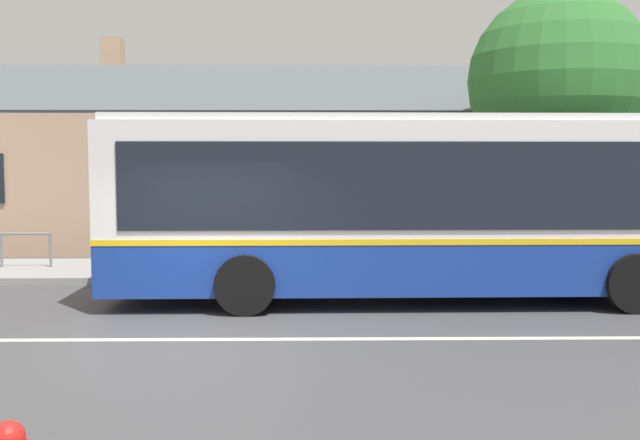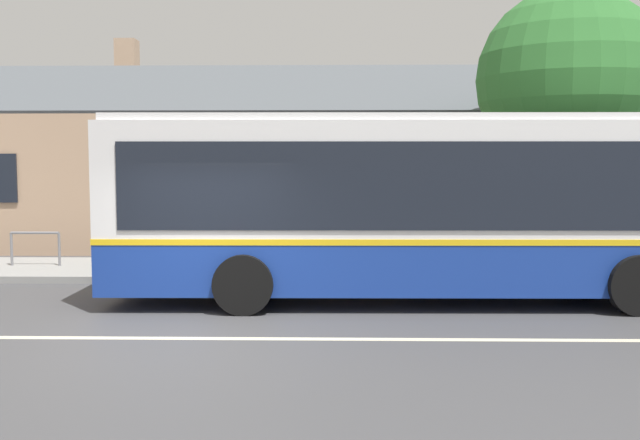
{
  "view_description": "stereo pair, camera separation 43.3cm",
  "coord_description": "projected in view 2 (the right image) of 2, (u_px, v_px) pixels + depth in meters",
  "views": [
    {
      "loc": [
        1.6,
        -9.93,
        2.5
      ],
      "look_at": [
        1.79,
        2.59,
        1.49
      ],
      "focal_mm": 40.0,
      "sensor_mm": 36.0,
      "label": 1
    },
    {
      "loc": [
        2.03,
        -9.93,
        2.5
      ],
      "look_at": [
        1.79,
        2.59,
        1.49
      ],
      "focal_mm": 40.0,
      "sensor_mm": 36.0,
      "label": 2
    }
  ],
  "objects": [
    {
      "name": "bike_rack",
      "position": [
        35.0,
        242.0,
        16.25
      ],
      "size": [
        1.16,
        0.06,
        0.78
      ],
      "color": "slate",
      "rests_on": "sidewalk_far"
    },
    {
      "name": "community_building",
      "position": [
        318.0,
        177.0,
        23.83
      ],
      "size": [
        24.73,
        10.2,
        6.74
      ],
      "color": "tan",
      "rests_on": "ground"
    },
    {
      "name": "sidewalk_far",
      "position": [
        244.0,
        270.0,
        16.11
      ],
      "size": [
        60.0,
        3.0,
        0.15
      ],
      "primitive_type": "cube",
      "color": "gray",
      "rests_on": "ground"
    },
    {
      "name": "street_tree_primary",
      "position": [
        567.0,
        79.0,
        16.7
      ],
      "size": [
        4.24,
        4.24,
        6.58
      ],
      "color": "#4C3828",
      "rests_on": "ground"
    },
    {
      "name": "bench_down_street",
      "position": [
        326.0,
        251.0,
        15.67
      ],
      "size": [
        1.51,
        0.51,
        0.94
      ],
      "color": "brown",
      "rests_on": "sidewalk_far"
    },
    {
      "name": "transit_bus",
      "position": [
        420.0,
        203.0,
        12.81
      ],
      "size": [
        11.18,
        2.87,
        3.31
      ],
      "color": "navy",
      "rests_on": "ground"
    },
    {
      "name": "ground_plane",
      "position": [
        191.0,
        339.0,
        10.14
      ],
      "size": [
        300.0,
        300.0,
        0.0
      ],
      "primitive_type": "plane",
      "color": "#424244"
    },
    {
      "name": "bench_by_building",
      "position": [
        166.0,
        249.0,
        15.96
      ],
      "size": [
        1.79,
        0.51,
        0.94
      ],
      "color": "brown",
      "rests_on": "sidewalk_far"
    },
    {
      "name": "lane_divider_stripe",
      "position": [
        191.0,
        338.0,
        10.14
      ],
      "size": [
        60.0,
        0.16,
        0.01
      ],
      "primitive_type": "cube",
      "color": "beige",
      "rests_on": "ground"
    }
  ]
}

